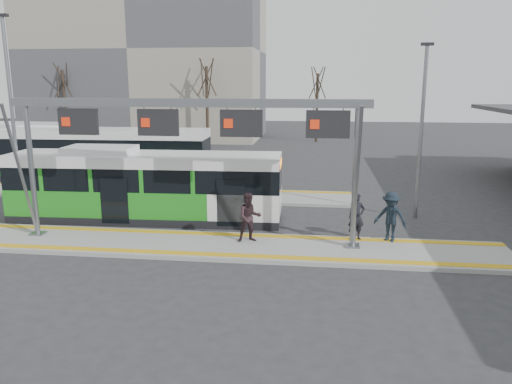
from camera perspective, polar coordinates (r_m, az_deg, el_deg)
ground at (r=18.50m, az=-6.37°, el=-6.27°), size 120.00×120.00×0.00m
platform_main at (r=18.47m, az=-6.38°, el=-6.05°), size 22.00×3.00×0.15m
platform_second at (r=26.96m, az=-10.74°, el=-0.24°), size 20.00×3.00×0.15m
tactile_main at (r=18.45m, az=-6.39°, el=-5.80°), size 22.00×2.65×0.02m
tactile_second at (r=28.01m, az=-10.04°, el=0.44°), size 20.00×0.35×0.02m
gantry at (r=17.92m, az=-7.61°, el=7.19°), size 13.00×1.68×5.20m
apartment_block at (r=56.14m, az=-12.28°, el=15.61°), size 24.50×12.50×18.40m
hero_bus at (r=22.15m, az=-12.55°, el=0.60°), size 11.75×2.88×3.21m
bg_bus_green at (r=31.92m, az=-16.74°, el=4.09°), size 12.56×2.99×3.12m
bg_bus_blue at (r=38.05m, az=-26.65°, el=4.64°), size 12.39×3.20×3.21m
passenger_a at (r=18.82m, az=11.40°, el=-2.79°), size 0.76×0.65×1.78m
passenger_b at (r=18.29m, az=-0.75°, el=-2.92°), size 1.07×0.95×1.83m
passenger_c at (r=18.95m, az=15.14°, el=-2.75°), size 1.39×1.15×1.87m
tree_left at (r=46.79m, az=-5.67°, el=12.86°), size 1.40×1.40×8.24m
tree_mid at (r=50.42m, az=7.05°, el=12.24°), size 1.40×1.40×7.59m
tree_far at (r=52.69m, az=-21.22°, el=11.80°), size 1.40×1.40×7.94m
lamp_west at (r=24.57m, az=-26.11°, el=8.17°), size 0.50×0.25×8.72m
lamp_east at (r=22.61m, az=18.38°, el=6.97°), size 0.50×0.25×7.50m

